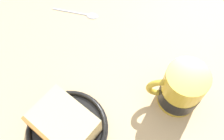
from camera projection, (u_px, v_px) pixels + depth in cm
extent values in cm
cube|color=tan|center=(96.00, 88.00, 57.95)|extent=(145.96, 145.96, 3.87)
cylinder|color=black|center=(68.00, 129.00, 51.02)|extent=(15.98, 15.98, 1.09)
torus|color=black|center=(67.00, 127.00, 50.19)|extent=(15.50, 15.50, 0.80)
cube|color=#9E662D|center=(67.00, 127.00, 50.28)|extent=(13.60, 13.68, 0.60)
cube|color=#DBC184|center=(65.00, 123.00, 47.65)|extent=(13.60, 13.68, 5.40)
cylinder|color=gold|center=(182.00, 89.00, 49.98)|extent=(8.12, 8.12, 10.62)
cylinder|color=black|center=(180.00, 93.00, 51.82)|extent=(8.28, 8.28, 4.05)
cylinder|color=#47230F|center=(186.00, 82.00, 47.38)|extent=(7.15, 7.15, 0.40)
torus|color=gold|center=(161.00, 88.00, 50.06)|extent=(1.83, 5.92, 5.82)
ellipsoid|color=silver|center=(93.00, 15.00, 65.17)|extent=(2.82, 3.47, 0.80)
cylinder|color=silver|center=(70.00, 11.00, 65.97)|extent=(3.28, 8.91, 0.50)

